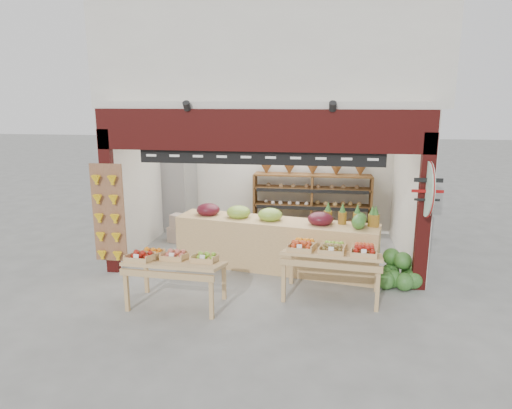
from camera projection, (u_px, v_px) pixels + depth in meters
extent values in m
plane|color=slate|center=(266.00, 259.00, 9.20)|extent=(60.00, 60.00, 0.00)
cube|color=silver|center=(278.00, 169.00, 11.07)|extent=(5.76, 0.18, 3.00)
cube|color=silver|center=(142.00, 178.00, 9.84)|extent=(0.18, 3.38, 3.00)
cube|color=silver|center=(410.00, 185.00, 9.04)|extent=(0.18, 3.38, 3.00)
cube|color=silver|center=(271.00, 104.00, 9.09)|extent=(5.76, 3.38, 0.12)
cube|color=silver|center=(277.00, 50.00, 9.89)|extent=(6.36, 4.60, 2.40)
cube|color=black|center=(259.00, 130.00, 7.59)|extent=(5.70, 0.14, 0.70)
cube|color=black|center=(109.00, 202.00, 8.29)|extent=(0.22, 0.14, 2.65)
cube|color=black|center=(424.00, 213.00, 7.50)|extent=(0.22, 0.14, 2.65)
cube|color=black|center=(259.00, 157.00, 7.72)|extent=(4.20, 0.05, 0.26)
cylinder|color=white|center=(266.00, 142.00, 7.72)|extent=(0.34, 0.05, 0.34)
cube|color=#8E5F40|center=(109.00, 213.00, 8.24)|extent=(0.60, 0.04, 1.80)
cylinder|color=#C2F4D6|center=(427.00, 189.00, 7.32)|extent=(0.04, 0.90, 0.90)
cylinder|color=maroon|center=(428.00, 189.00, 7.29)|extent=(0.01, 0.92, 0.92)
cube|color=brown|center=(255.00, 203.00, 10.93)|extent=(0.05, 0.45, 1.44)
cube|color=brown|center=(312.00, 205.00, 10.73)|extent=(0.05, 0.45, 1.44)
cube|color=brown|center=(370.00, 207.00, 10.54)|extent=(0.05, 0.45, 1.44)
cube|color=brown|center=(311.00, 222.00, 10.83)|extent=(2.70, 0.45, 0.04)
cube|color=brown|center=(312.00, 205.00, 10.73)|extent=(2.70, 0.45, 0.04)
cube|color=brown|center=(312.00, 188.00, 10.64)|extent=(2.70, 0.45, 0.04)
cube|color=brown|center=(313.00, 175.00, 10.57)|extent=(2.70, 0.45, 0.04)
cone|color=brown|center=(266.00, 168.00, 10.69)|extent=(0.32, 0.32, 0.28)
cone|color=brown|center=(289.00, 169.00, 10.62)|extent=(0.32, 0.32, 0.28)
cone|color=brown|center=(313.00, 169.00, 10.54)|extent=(0.32, 0.32, 0.28)
cone|color=brown|center=(336.00, 170.00, 10.46)|extent=(0.32, 0.32, 0.28)
cone|color=brown|center=(360.00, 170.00, 10.39)|extent=(0.32, 0.32, 0.28)
cube|color=#ACAFB3|center=(178.00, 193.00, 11.12)|extent=(0.82, 0.82, 1.83)
cube|color=beige|center=(178.00, 234.00, 10.32)|extent=(0.47, 0.39, 0.35)
cube|color=beige|center=(180.00, 221.00, 10.24)|extent=(0.42, 0.37, 0.29)
cube|color=#154F1A|center=(197.00, 239.00, 10.03)|extent=(0.44, 0.37, 0.29)
cube|color=beige|center=(206.00, 235.00, 10.40)|extent=(0.40, 0.34, 0.27)
cube|color=tan|center=(275.00, 245.00, 8.61)|extent=(3.86, 1.39, 0.95)
ellipsoid|color=#59141E|center=(208.00, 210.00, 8.90)|extent=(0.46, 0.42, 0.25)
ellipsoid|color=#8CB23F|center=(238.00, 212.00, 8.71)|extent=(0.46, 0.42, 0.25)
ellipsoid|color=#8CB23F|center=(270.00, 215.00, 8.51)|extent=(0.46, 0.42, 0.25)
ellipsoid|color=#59141E|center=(320.00, 219.00, 8.22)|extent=(0.46, 0.42, 0.25)
cylinder|color=olive|center=(328.00, 217.00, 8.33)|extent=(0.15, 0.15, 0.22)
cylinder|color=olive|center=(342.00, 218.00, 8.25)|extent=(0.15, 0.15, 0.22)
cylinder|color=olive|center=(357.00, 219.00, 8.17)|extent=(0.15, 0.15, 0.22)
cylinder|color=olive|center=(372.00, 220.00, 8.09)|extent=(0.15, 0.15, 0.22)
cylinder|color=olive|center=(375.00, 221.00, 8.07)|extent=(0.15, 0.15, 0.22)
cube|color=tan|center=(176.00, 264.00, 7.03)|extent=(1.50, 0.88, 0.22)
cube|color=tan|center=(127.00, 293.00, 6.91)|extent=(0.06, 0.06, 0.58)
cube|color=tan|center=(212.00, 300.00, 6.65)|extent=(0.06, 0.06, 0.58)
cube|color=tan|center=(146.00, 276.00, 7.58)|extent=(0.06, 0.06, 0.58)
cube|color=tan|center=(224.00, 282.00, 7.32)|extent=(0.06, 0.06, 0.58)
cube|color=tan|center=(332.00, 254.00, 7.31)|extent=(1.63, 1.01, 0.23)
cube|color=tan|center=(284.00, 283.00, 7.22)|extent=(0.07, 0.07, 0.63)
cube|color=tan|center=(377.00, 292.00, 6.88)|extent=(0.07, 0.07, 0.63)
cube|color=tan|center=(291.00, 266.00, 7.93)|extent=(0.07, 0.07, 0.63)
cube|color=tan|center=(377.00, 274.00, 7.60)|extent=(0.07, 0.07, 0.63)
sphere|color=#21521B|center=(393.00, 279.00, 7.81)|extent=(0.31, 0.31, 0.31)
sphere|color=#21521B|center=(413.00, 280.00, 7.76)|extent=(0.31, 0.31, 0.31)
sphere|color=#21521B|center=(391.00, 272.00, 8.12)|extent=(0.31, 0.31, 0.31)
sphere|color=#21521B|center=(410.00, 273.00, 8.08)|extent=(0.31, 0.31, 0.31)
sphere|color=#21521B|center=(403.00, 261.00, 7.88)|extent=(0.31, 0.31, 0.31)
sphere|color=#21521B|center=(404.00, 282.00, 7.68)|extent=(0.31, 0.31, 0.31)
sphere|color=#21521B|center=(385.00, 275.00, 7.98)|extent=(0.31, 0.31, 0.31)
sphere|color=#21521B|center=(392.00, 257.00, 8.08)|extent=(0.31, 0.31, 0.31)
sphere|color=#21521B|center=(414.00, 276.00, 7.94)|extent=(0.31, 0.31, 0.31)
sphere|color=#21521B|center=(386.00, 280.00, 7.74)|extent=(0.31, 0.31, 0.31)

